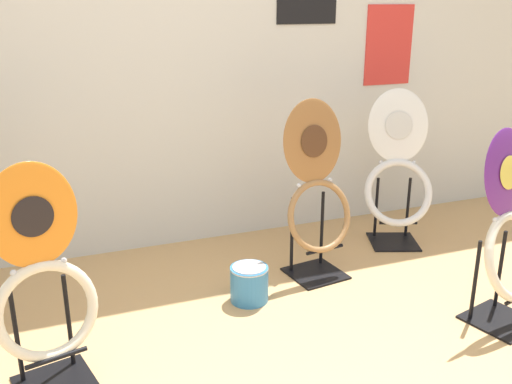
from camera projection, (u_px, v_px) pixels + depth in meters
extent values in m
cube|color=silver|center=(159.00, 22.00, 3.11)|extent=(8.00, 0.06, 2.60)
cube|color=red|center=(389.00, 45.00, 3.62)|extent=(0.34, 0.01, 0.49)
cube|color=black|center=(393.00, 242.00, 3.50)|extent=(0.36, 0.36, 0.01)
cylinder|color=black|center=(376.00, 207.00, 3.52)|extent=(0.02, 0.02, 0.38)
cylinder|color=black|center=(408.00, 207.00, 3.52)|extent=(0.02, 0.02, 0.38)
cylinder|color=black|center=(398.00, 223.00, 3.38)|extent=(0.22, 0.10, 0.02)
torus|color=silver|center=(398.00, 193.00, 3.38)|extent=(0.45, 0.33, 0.39)
ellipsoid|color=white|center=(398.00, 125.00, 3.37)|extent=(0.38, 0.25, 0.43)
ellipsoid|color=silver|center=(399.00, 125.00, 3.36)|extent=(0.17, 0.10, 0.16)
sphere|color=silver|center=(381.00, 162.00, 3.39)|extent=(0.02, 0.02, 0.02)
sphere|color=silver|center=(414.00, 162.00, 3.39)|extent=(0.02, 0.02, 0.02)
cube|color=black|center=(500.00, 320.00, 2.64)|extent=(0.34, 0.34, 0.01)
cylinder|color=black|center=(475.00, 280.00, 2.59)|extent=(0.02, 0.02, 0.39)
cylinder|color=black|center=(500.00, 269.00, 2.70)|extent=(0.02, 0.02, 0.39)
ellipsoid|color=#60237F|center=(506.00, 172.00, 2.48)|extent=(0.33, 0.17, 0.39)
ellipsoid|color=#E5CC4C|center=(510.00, 173.00, 2.46)|extent=(0.15, 0.07, 0.15)
sphere|color=silver|center=(495.00, 220.00, 2.46)|extent=(0.02, 0.02, 0.02)
cube|color=black|center=(315.00, 273.00, 3.09)|extent=(0.32, 0.32, 0.01)
cylinder|color=black|center=(292.00, 235.00, 3.06)|extent=(0.02, 0.02, 0.42)
cylinder|color=black|center=(322.00, 228.00, 3.15)|extent=(0.02, 0.02, 0.42)
cylinder|color=black|center=(325.00, 249.00, 2.98)|extent=(0.22, 0.05, 0.02)
torus|color=#9E7042|center=(320.00, 216.00, 2.97)|extent=(0.40, 0.20, 0.38)
ellipsoid|color=#936033|center=(313.00, 141.00, 2.92)|extent=(0.36, 0.13, 0.43)
ellipsoid|color=#4C2D19|center=(314.00, 141.00, 2.90)|extent=(0.16, 0.05, 0.16)
sphere|color=silver|center=(299.00, 185.00, 2.92)|extent=(0.02, 0.02, 0.02)
sphere|color=silver|center=(330.00, 180.00, 3.01)|extent=(0.02, 0.02, 0.02)
cube|color=black|center=(56.00, 384.00, 2.20)|extent=(0.34, 0.34, 0.01)
cylinder|color=black|center=(17.00, 336.00, 2.15)|extent=(0.02, 0.02, 0.40)
cylinder|color=black|center=(69.00, 320.00, 2.26)|extent=(0.02, 0.02, 0.40)
cylinder|color=black|center=(57.00, 358.00, 2.09)|extent=(0.22, 0.07, 0.02)
torus|color=beige|center=(47.00, 311.00, 2.08)|extent=(0.39, 0.20, 0.38)
ellipsoid|color=orange|center=(32.00, 216.00, 2.00)|extent=(0.32, 0.11, 0.39)
ellipsoid|color=black|center=(33.00, 217.00, 1.98)|extent=(0.14, 0.04, 0.15)
sphere|color=silver|center=(13.00, 273.00, 2.01)|extent=(0.02, 0.02, 0.02)
sphere|color=silver|center=(64.00, 261.00, 2.10)|extent=(0.02, 0.02, 0.02)
cylinder|color=teal|center=(249.00, 284.00, 2.80)|extent=(0.19, 0.19, 0.18)
torus|color=silver|center=(249.00, 268.00, 2.77)|extent=(0.19, 0.19, 0.01)
cylinder|color=#B2B2B7|center=(249.00, 267.00, 2.77)|extent=(0.17, 0.17, 0.00)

